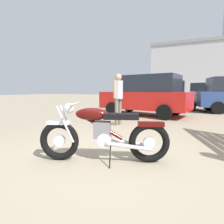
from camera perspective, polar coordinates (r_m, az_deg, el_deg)
name	(u,v)px	position (r m, az deg, el deg)	size (l,w,h in m)	color
ground_plane	(112,155)	(3.27, -0.11, -13.41)	(80.00, 80.00, 0.00)	gray
vintage_motorcycle	(102,133)	(2.91, -3.03, -6.74)	(1.98, 0.88, 0.94)	black
bystander	(118,94)	(5.89, 1.97, 5.73)	(0.30, 0.45, 1.66)	#706656
white_estate_far	(146,95)	(8.32, 10.65, 5.24)	(4.12, 2.31, 1.78)	black
blue_hatchback_right	(206,94)	(15.28, 27.46, 4.97)	(4.42, 2.43, 1.67)	black
red_hatchback_near	(167,95)	(11.75, 16.90, 5.10)	(4.22, 1.97, 1.67)	black
pale_sedan_back	(174,93)	(20.07, 18.86, 5.63)	(4.30, 2.13, 1.67)	black
industrial_building	(199,72)	(39.99, 25.73, 11.28)	(16.52, 14.48, 17.58)	#B2B2B7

